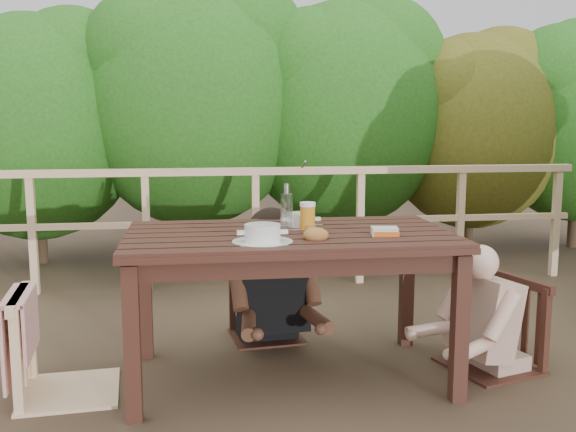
{
  "coord_description": "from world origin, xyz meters",
  "views": [
    {
      "loc": [
        -0.5,
        -3.48,
        1.45
      ],
      "look_at": [
        0.0,
        0.05,
        0.9
      ],
      "focal_mm": 41.39,
      "sensor_mm": 36.0,
      "label": 1
    }
  ],
  "objects": [
    {
      "name": "chair_far",
      "position": [
        -0.05,
        0.68,
        0.45
      ],
      "size": [
        0.49,
        0.49,
        0.89
      ],
      "primitive_type": "cube",
      "rotation": [
        0.0,
        0.0,
        0.12
      ],
      "color": "#331912",
      "rests_on": "ground"
    },
    {
      "name": "chair_left",
      "position": [
        -1.17,
        -0.05,
        0.52
      ],
      "size": [
        0.56,
        0.56,
        1.04
      ],
      "primitive_type": "cube",
      "rotation": [
        0.0,
        0.0,
        1.66
      ],
      "color": "#E0B78C",
      "rests_on": "ground"
    },
    {
      "name": "hedge_row",
      "position": [
        0.4,
        3.2,
        1.9
      ],
      "size": [
        6.6,
        1.6,
        3.8
      ],
      "primitive_type": null,
      "color": "#215416",
      "rests_on": "ground"
    },
    {
      "name": "butter_tub",
      "position": [
        0.48,
        -0.17,
        0.83
      ],
      "size": [
        0.15,
        0.12,
        0.06
      ],
      "primitive_type": "cube",
      "rotation": [
        0.0,
        0.0,
        -0.15
      ],
      "color": "white",
      "rests_on": "table"
    },
    {
      "name": "bread_roll",
      "position": [
        0.1,
        -0.23,
        0.84
      ],
      "size": [
        0.13,
        0.1,
        0.08
      ],
      "primitive_type": "ellipsoid",
      "color": "#A97633",
      "rests_on": "table"
    },
    {
      "name": "table",
      "position": [
        0.0,
        0.0,
        0.4
      ],
      "size": [
        1.74,
        0.98,
        0.8
      ],
      "primitive_type": "cube",
      "color": "#331912",
      "rests_on": "ground"
    },
    {
      "name": "diner_right",
      "position": [
        1.2,
        -0.02,
        0.6
      ],
      "size": [
        0.71,
        0.64,
        1.2
      ],
      "primitive_type": null,
      "rotation": [
        0.0,
        0.0,
        1.86
      ],
      "color": "tan",
      "rests_on": "ground"
    },
    {
      "name": "railing",
      "position": [
        0.0,
        2.0,
        0.51
      ],
      "size": [
        5.6,
        0.1,
        1.01
      ],
      "primitive_type": "cube",
      "color": "#E0B78C",
      "rests_on": "ground"
    },
    {
      "name": "woman",
      "position": [
        -0.05,
        0.7,
        0.67
      ],
      "size": [
        0.61,
        0.72,
        1.33
      ],
      "primitive_type": null,
      "rotation": [
        0.0,
        0.0,
        3.26
      ],
      "color": "black",
      "rests_on": "ground"
    },
    {
      "name": "beer_glass",
      "position": [
        0.11,
        0.07,
        0.89
      ],
      "size": [
        0.09,
        0.09,
        0.17
      ],
      "primitive_type": "cylinder",
      "color": "orange",
      "rests_on": "table"
    },
    {
      "name": "bottle",
      "position": [
        -0.0,
        0.08,
        0.94
      ],
      "size": [
        0.06,
        0.06,
        0.27
      ],
      "primitive_type": "cylinder",
      "color": "white",
      "rests_on": "table"
    },
    {
      "name": "tumbler",
      "position": [
        0.09,
        -0.17,
        0.84
      ],
      "size": [
        0.06,
        0.06,
        0.07
      ],
      "primitive_type": "cylinder",
      "color": "silver",
      "rests_on": "table"
    },
    {
      "name": "soup_far",
      "position": [
        0.09,
        0.18,
        0.85
      ],
      "size": [
        0.27,
        0.27,
        0.09
      ],
      "primitive_type": "cylinder",
      "color": "white",
      "rests_on": "table"
    },
    {
      "name": "ground",
      "position": [
        0.0,
        0.0,
        0.0
      ],
      "size": [
        60.0,
        60.0,
        0.0
      ],
      "primitive_type": "plane",
      "color": "brown",
      "rests_on": "ground"
    },
    {
      "name": "soup_near",
      "position": [
        -0.17,
        -0.24,
        0.86
      ],
      "size": [
        0.3,
        0.3,
        0.1
      ],
      "primitive_type": "cylinder",
      "color": "white",
      "rests_on": "table"
    },
    {
      "name": "chair_right",
      "position": [
        1.17,
        -0.02,
        0.48
      ],
      "size": [
        0.6,
        0.6,
        0.97
      ],
      "primitive_type": "cube",
      "rotation": [
        0.0,
        0.0,
        -1.28
      ],
      "color": "#331912",
      "rests_on": "ground"
    }
  ]
}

